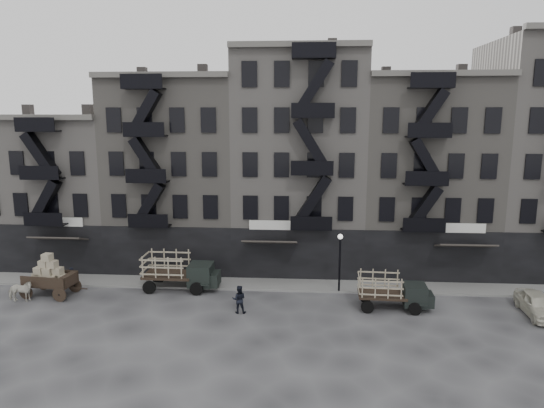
# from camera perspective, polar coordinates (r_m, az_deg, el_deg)

# --- Properties ---
(ground) EXTENTS (140.00, 140.00, 0.00)m
(ground) POSITION_cam_1_polar(r_m,az_deg,el_deg) (32.65, 2.80, -11.90)
(ground) COLOR #38383A
(ground) RESTS_ON ground
(sidewalk) EXTENTS (55.00, 2.50, 0.15)m
(sidewalk) POSITION_cam_1_polar(r_m,az_deg,el_deg) (36.11, 2.92, -9.50)
(sidewalk) COLOR slate
(sidewalk) RESTS_ON ground
(building_west) EXTENTS (10.00, 11.35, 13.20)m
(building_west) POSITION_cam_1_polar(r_m,az_deg,el_deg) (45.36, -23.02, 1.58)
(building_west) COLOR gray
(building_west) RESTS_ON ground
(building_midwest) EXTENTS (10.00, 11.35, 16.20)m
(building_midwest) POSITION_cam_1_polar(r_m,az_deg,el_deg) (41.60, -10.76, 3.58)
(building_midwest) COLOR slate
(building_midwest) RESTS_ON ground
(building_center) EXTENTS (10.00, 11.35, 18.20)m
(building_center) POSITION_cam_1_polar(r_m,az_deg,el_deg) (40.15, 3.19, 4.94)
(building_center) COLOR gray
(building_center) RESTS_ON ground
(building_mideast) EXTENTS (10.00, 11.35, 16.20)m
(building_mideast) POSITION_cam_1_polar(r_m,az_deg,el_deg) (41.38, 17.18, 3.25)
(building_mideast) COLOR slate
(building_mideast) RESTS_ON ground
(lamp_post) EXTENTS (0.36, 0.36, 4.28)m
(lamp_post) POSITION_cam_1_polar(r_m,az_deg,el_deg) (34.25, 7.98, -5.95)
(lamp_post) COLOR black
(lamp_post) RESTS_ON ground
(horse) EXTENTS (1.82, 0.96, 1.48)m
(horse) POSITION_cam_1_polar(r_m,az_deg,el_deg) (37.11, -27.51, -9.09)
(horse) COLOR beige
(horse) RESTS_ON ground
(wagon) EXTENTS (3.73, 2.31, 2.98)m
(wagon) POSITION_cam_1_polar(r_m,az_deg,el_deg) (37.13, -24.87, -7.29)
(wagon) COLOR black
(wagon) RESTS_ON ground
(stake_truck_west) EXTENTS (5.44, 2.34, 2.71)m
(stake_truck_west) POSITION_cam_1_polar(r_m,az_deg,el_deg) (35.58, -10.90, -7.49)
(stake_truck_west) COLOR black
(stake_truck_west) RESTS_ON ground
(stake_truck_east) EXTENTS (4.79, 2.15, 2.36)m
(stake_truck_east) POSITION_cam_1_polar(r_m,az_deg,el_deg) (32.66, 14.01, -9.67)
(stake_truck_east) COLOR black
(stake_truck_east) RESTS_ON ground
(car_east) EXTENTS (1.87, 4.32, 1.45)m
(car_east) POSITION_cam_1_polar(r_m,az_deg,el_deg) (35.16, 28.80, -10.32)
(car_east) COLOR beige
(car_east) RESTS_ON ground
(pedestrian_west) EXTENTS (0.70, 0.61, 1.63)m
(pedestrian_west) POSITION_cam_1_polar(r_m,az_deg,el_deg) (38.01, -22.45, -8.10)
(pedestrian_west) COLOR black
(pedestrian_west) RESTS_ON ground
(pedestrian_mid) EXTENTS (0.91, 0.72, 1.81)m
(pedestrian_mid) POSITION_cam_1_polar(r_m,az_deg,el_deg) (31.34, -3.90, -11.12)
(pedestrian_mid) COLOR black
(pedestrian_mid) RESTS_ON ground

